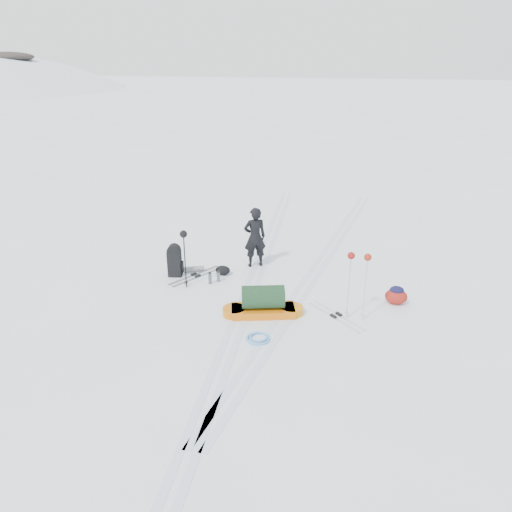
% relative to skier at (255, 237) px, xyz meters
% --- Properties ---
extents(ground, '(200.00, 200.00, 0.00)m').
position_rel_skier_xyz_m(ground, '(0.24, -1.70, -0.79)').
color(ground, white).
rests_on(ground, ground).
extents(ski_tracks, '(3.38, 17.97, 0.01)m').
position_rel_skier_xyz_m(ski_tracks, '(0.85, -0.82, -0.79)').
color(ski_tracks, silver).
rests_on(ski_tracks, ground).
extents(skier, '(0.69, 0.60, 1.59)m').
position_rel_skier_xyz_m(skier, '(0.00, 0.00, 0.00)').
color(skier, black).
rests_on(skier, ground).
extents(pulk_sled, '(1.79, 0.95, 0.66)m').
position_rel_skier_xyz_m(pulk_sled, '(0.77, -2.51, -0.54)').
color(pulk_sled, orange).
rests_on(pulk_sled, ground).
extents(expedition_rucksack, '(0.82, 0.67, 0.84)m').
position_rel_skier_xyz_m(expedition_rucksack, '(-1.75, -1.03, -0.41)').
color(expedition_rucksack, black).
rests_on(expedition_rucksack, ground).
extents(ski_poles_black, '(0.18, 0.20, 1.43)m').
position_rel_skier_xyz_m(ski_poles_black, '(-1.31, -1.60, 0.37)').
color(ski_poles_black, black).
rests_on(ski_poles_black, ground).
extents(ski_poles_silver, '(0.48, 0.16, 1.49)m').
position_rel_skier_xyz_m(ski_poles_silver, '(2.68, -2.25, 0.45)').
color(ski_poles_silver, silver).
rests_on(ski_poles_silver, ground).
extents(touring_skis_grey, '(1.00, 1.49, 0.06)m').
position_rel_skier_xyz_m(touring_skis_grey, '(-1.29, -0.99, -0.78)').
color(touring_skis_grey, gray).
rests_on(touring_skis_grey, ground).
extents(touring_skis_white, '(1.31, 1.24, 0.06)m').
position_rel_skier_xyz_m(touring_skis_white, '(2.30, -2.26, -0.78)').
color(touring_skis_white, silver).
rests_on(touring_skis_white, ground).
extents(rope_coil, '(0.60, 0.60, 0.06)m').
position_rel_skier_xyz_m(rope_coil, '(0.89, -3.51, -0.77)').
color(rope_coil, '#5AA5DC').
rests_on(rope_coil, ground).
extents(small_daypack, '(0.52, 0.41, 0.42)m').
position_rel_skier_xyz_m(small_daypack, '(3.55, -1.36, -0.59)').
color(small_daypack, maroon).
rests_on(small_daypack, ground).
extents(thermos_pair, '(0.24, 0.24, 0.30)m').
position_rel_skier_xyz_m(thermos_pair, '(-0.73, -1.24, -0.65)').
color(thermos_pair, '#515558').
rests_on(thermos_pair, ground).
extents(stuff_sack, '(0.39, 0.30, 0.23)m').
position_rel_skier_xyz_m(stuff_sack, '(-0.66, -0.73, -0.68)').
color(stuff_sack, black).
rests_on(stuff_sack, ground).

